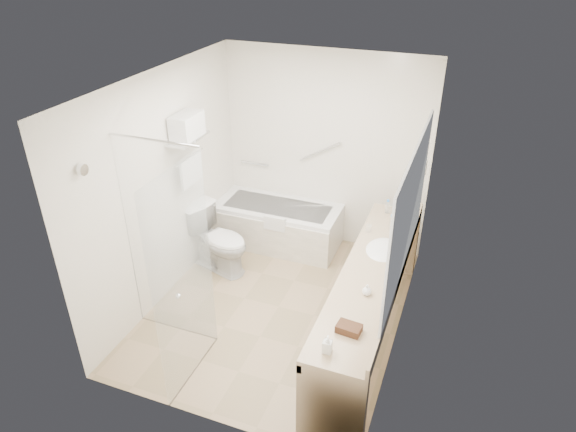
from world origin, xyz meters
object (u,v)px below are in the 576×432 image
(bathtub, at_px, (278,225))
(amenity_basket, at_px, (349,328))
(toilet, at_px, (219,240))
(water_bottle_left, at_px, (401,208))
(vanity_counter, at_px, (371,288))

(bathtub, bearing_deg, amenity_basket, -56.17)
(amenity_basket, bearing_deg, toilet, 142.87)
(toilet, bearing_deg, bathtub, -12.79)
(bathtub, height_order, water_bottle_left, water_bottle_left)
(bathtub, height_order, vanity_counter, vanity_counter)
(vanity_counter, height_order, water_bottle_left, water_bottle_left)
(bathtub, relative_size, vanity_counter, 0.59)
(amenity_basket, bearing_deg, water_bottle_left, 88.52)
(toilet, relative_size, water_bottle_left, 4.03)
(vanity_counter, bearing_deg, amenity_basket, -89.50)
(water_bottle_left, bearing_deg, vanity_counter, -92.99)
(amenity_basket, distance_m, water_bottle_left, 2.07)
(bathtub, height_order, toilet, toilet)
(bathtub, xyz_separation_m, vanity_counter, (1.52, -1.39, 0.36))
(bathtub, bearing_deg, vanity_counter, -42.35)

